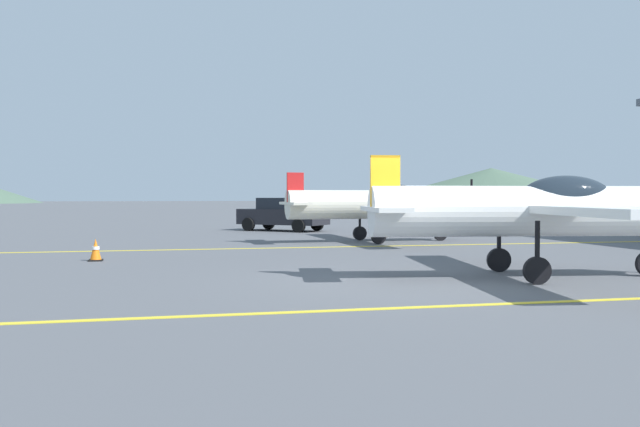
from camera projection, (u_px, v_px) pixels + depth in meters
ground_plane at (395, 280)px, 13.33m from camera, size 400.00×400.00×0.00m
apron_line_near at (463, 306)px, 10.20m from camera, size 80.00×0.16×0.01m
apron_line_far at (310, 247)px, 21.68m from camera, size 80.00×0.16×0.01m
airplane_near at (539, 209)px, 13.71m from camera, size 7.45×8.54×2.55m
airplane_mid at (381, 203)px, 24.30m from camera, size 7.38×8.51×2.55m
car_sedan at (284, 214)px, 31.94m from camera, size 4.42×4.19×1.62m
traffic_cone_side at (96, 250)px, 17.21m from camera, size 0.36×0.36×0.59m
hill_centerleft at (491, 185)px, 165.79m from camera, size 64.81×64.81×8.76m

